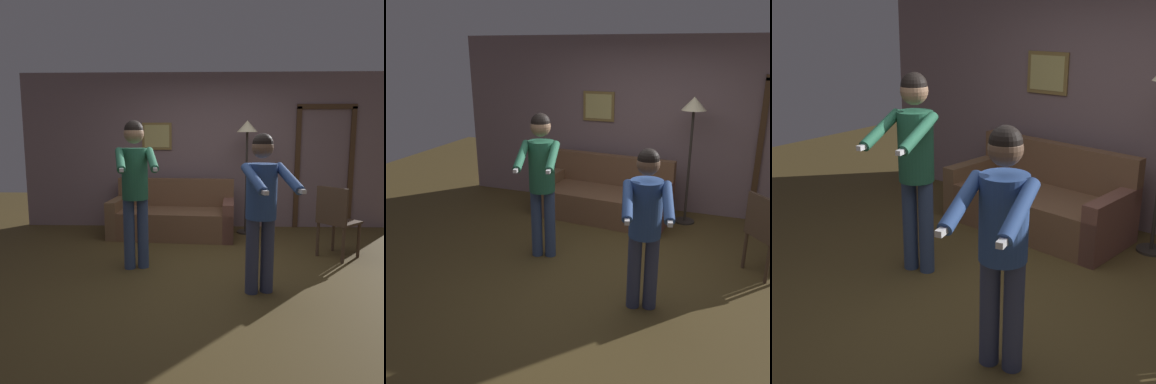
{
  "view_description": "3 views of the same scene",
  "coord_description": "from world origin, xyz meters",
  "views": [
    {
      "loc": [
        -0.13,
        -4.14,
        1.56
      ],
      "look_at": [
        -0.24,
        -0.32,
        0.98
      ],
      "focal_mm": 35.0,
      "sensor_mm": 36.0,
      "label": 1
    },
    {
      "loc": [
        1.13,
        -4.15,
        2.42
      ],
      "look_at": [
        -0.32,
        -0.28,
        1.01
      ],
      "focal_mm": 40.0,
      "sensor_mm": 36.0,
      "label": 2
    },
    {
      "loc": [
        2.1,
        -2.98,
        2.19
      ],
      "look_at": [
        -0.07,
        -0.28,
        1.01
      ],
      "focal_mm": 50.0,
      "sensor_mm": 36.0,
      "label": 3
    }
  ],
  "objects": [
    {
      "name": "back_wall_assembly",
      "position": [
        0.02,
        2.25,
        1.3
      ],
      "size": [
        6.4,
        0.1,
        2.6
      ],
      "color": "gray",
      "rests_on": "ground_plane"
    },
    {
      "name": "person_standing_right",
      "position": [
        0.44,
        -0.56,
        0.95
      ],
      "size": [
        0.53,
        0.7,
        1.59
      ],
      "color": "#394060",
      "rests_on": "ground_plane"
    },
    {
      "name": "ground_plane",
      "position": [
        0.0,
        0.0,
        0.0
      ],
      "size": [
        12.0,
        12.0,
        0.0
      ],
      "primitive_type": "plane",
      "color": "brown"
    },
    {
      "name": "person_standing_left",
      "position": [
        -0.91,
        0.11,
        1.06
      ],
      "size": [
        0.55,
        0.75,
        1.73
      ],
      "color": "#394D76",
      "rests_on": "ground_plane"
    },
    {
      "name": "couch",
      "position": [
        -0.6,
        1.62,
        0.28
      ],
      "size": [
        1.96,
        0.99,
        0.87
      ],
      "color": "brown",
      "rests_on": "ground_plane"
    },
    {
      "name": "dining_chair_distant",
      "position": [
        1.56,
        0.56,
        0.53
      ],
      "size": [
        0.59,
        0.59,
        0.93
      ],
      "color": "#4C3828",
      "rests_on": "ground_plane"
    },
    {
      "name": "torchiere_lamp",
      "position": [
        0.56,
        1.8,
        1.5
      ],
      "size": [
        0.33,
        0.33,
        1.8
      ],
      "color": "#332D28",
      "rests_on": "ground_plane"
    }
  ]
}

